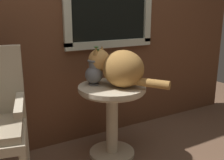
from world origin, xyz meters
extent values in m
cube|color=brown|center=(0.00, 0.69, 1.30)|extent=(4.00, 0.04, 2.60)
cube|color=beige|center=(0.38, 0.65, 0.91)|extent=(0.93, 0.03, 0.07)
cylinder|color=beige|center=(0.16, 0.25, 0.01)|extent=(0.39, 0.39, 0.03)
cylinder|color=beige|center=(0.16, 0.25, 0.31)|extent=(0.10, 0.10, 0.56)
cylinder|color=beige|center=(0.16, 0.25, 0.61)|extent=(0.56, 0.56, 0.03)
torus|color=beige|center=(0.16, 0.25, 0.58)|extent=(0.54, 0.54, 0.02)
cylinder|color=beige|center=(-0.55, 0.34, 0.21)|extent=(0.04, 0.04, 0.41)
cube|color=beige|center=(-0.60, 0.12, 0.65)|extent=(0.15, 0.44, 0.04)
ellipsoid|color=#AD7A3D|center=(0.22, 0.18, 0.77)|extent=(0.43, 0.45, 0.30)
sphere|color=#E2A356|center=(0.10, 0.36, 0.83)|extent=(0.18, 0.18, 0.18)
cone|color=#AD7A3D|center=(0.14, 0.39, 0.91)|extent=(0.06, 0.06, 0.06)
cone|color=#AD7A3D|center=(0.06, 0.34, 0.91)|extent=(0.06, 0.06, 0.06)
cylinder|color=#AD7A3D|center=(0.35, -0.01, 0.68)|extent=(0.22, 0.29, 0.07)
cylinder|color=slate|center=(0.04, 0.35, 0.63)|extent=(0.09, 0.09, 0.01)
ellipsoid|color=slate|center=(0.04, 0.35, 0.71)|extent=(0.15, 0.15, 0.15)
cylinder|color=slate|center=(0.04, 0.35, 0.80)|extent=(0.08, 0.08, 0.06)
torus|color=slate|center=(0.04, 0.35, 0.83)|extent=(0.10, 0.10, 0.02)
cylinder|color=#387533|center=(0.06, 0.35, 0.88)|extent=(0.03, 0.01, 0.11)
cone|color=#387533|center=(0.07, 0.35, 0.93)|extent=(0.04, 0.04, 0.02)
cylinder|color=#387533|center=(0.06, 0.35, 0.87)|extent=(0.03, 0.02, 0.09)
cone|color=#387533|center=(0.07, 0.34, 0.91)|extent=(0.04, 0.04, 0.02)
camera|label=1|loc=(-0.90, -1.56, 1.23)|focal=42.76mm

